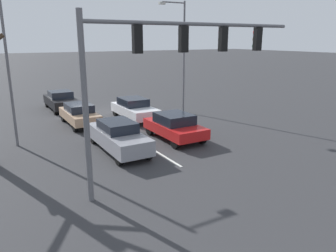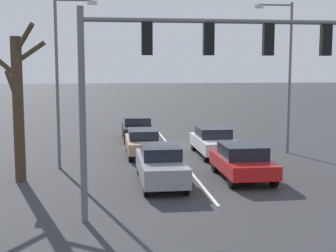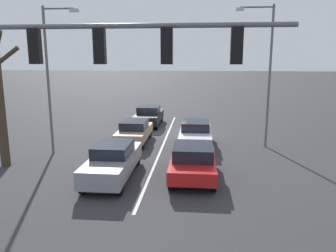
{
  "view_description": "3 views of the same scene",
  "coord_description": "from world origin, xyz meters",
  "px_view_note": "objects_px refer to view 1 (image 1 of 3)",
  "views": [
    {
      "loc": [
        7.38,
        24.32,
        5.53
      ],
      "look_at": [
        -0.76,
        10.36,
        1.21
      ],
      "focal_mm": 35.0,
      "sensor_mm": 36.0,
      "label": 1
    },
    {
      "loc": [
        3.68,
        27.88,
        4.64
      ],
      "look_at": [
        1.03,
        7.45,
        2.1
      ],
      "focal_mm": 50.0,
      "sensor_mm": 36.0,
      "label": 2
    },
    {
      "loc": [
        -2.13,
        22.93,
        5.19
      ],
      "look_at": [
        -0.68,
        7.67,
        2.02
      ],
      "focal_mm": 35.0,
      "sensor_mm": 36.0,
      "label": 3
    }
  ],
  "objects_px": {
    "car_gray_midlane_front": "(118,136)",
    "car_red_leftlane_front": "(175,126)",
    "street_lamp_left_shoulder": "(181,50)",
    "car_black_midlane_third": "(61,100)",
    "street_lamp_right_shoulder": "(12,59)",
    "car_white_leftlane_second": "(134,109)",
    "car_tan_midlane_second": "(79,114)",
    "traffic_signal_gantry": "(168,57)"
  },
  "relations": [
    {
      "from": "car_red_leftlane_front",
      "to": "street_lamp_left_shoulder",
      "type": "relative_size",
      "value": 0.5
    },
    {
      "from": "car_red_leftlane_front",
      "to": "street_lamp_right_shoulder",
      "type": "xyz_separation_m",
      "value": [
        7.66,
        -3.16,
        3.76
      ]
    },
    {
      "from": "car_black_midlane_third",
      "to": "street_lamp_left_shoulder",
      "type": "distance_m",
      "value": 10.4
    },
    {
      "from": "car_white_leftlane_second",
      "to": "car_black_midlane_third",
      "type": "bearing_deg",
      "value": -57.58
    },
    {
      "from": "car_gray_midlane_front",
      "to": "car_white_leftlane_second",
      "type": "height_order",
      "value": "car_gray_midlane_front"
    },
    {
      "from": "street_lamp_left_shoulder",
      "to": "car_tan_midlane_second",
      "type": "bearing_deg",
      "value": -1.51
    },
    {
      "from": "car_black_midlane_third",
      "to": "street_lamp_left_shoulder",
      "type": "xyz_separation_m",
      "value": [
        -7.71,
        5.76,
        3.94
      ]
    },
    {
      "from": "street_lamp_right_shoulder",
      "to": "car_black_midlane_third",
      "type": "bearing_deg",
      "value": -115.61
    },
    {
      "from": "car_black_midlane_third",
      "to": "street_lamp_left_shoulder",
      "type": "height_order",
      "value": "street_lamp_left_shoulder"
    },
    {
      "from": "car_gray_midlane_front",
      "to": "traffic_signal_gantry",
      "type": "relative_size",
      "value": 0.52
    },
    {
      "from": "car_tan_midlane_second",
      "to": "car_black_midlane_third",
      "type": "xyz_separation_m",
      "value": [
        -0.05,
        -5.56,
        0.01
      ]
    },
    {
      "from": "street_lamp_right_shoulder",
      "to": "car_red_leftlane_front",
      "type": "bearing_deg",
      "value": 157.58
    },
    {
      "from": "car_tan_midlane_second",
      "to": "street_lamp_left_shoulder",
      "type": "distance_m",
      "value": 8.72
    },
    {
      "from": "car_tan_midlane_second",
      "to": "traffic_signal_gantry",
      "type": "height_order",
      "value": "traffic_signal_gantry"
    },
    {
      "from": "car_tan_midlane_second",
      "to": "street_lamp_left_shoulder",
      "type": "xyz_separation_m",
      "value": [
        -7.76,
        0.2,
        3.96
      ]
    },
    {
      "from": "car_white_leftlane_second",
      "to": "street_lamp_left_shoulder",
      "type": "bearing_deg",
      "value": -178.03
    },
    {
      "from": "car_gray_midlane_front",
      "to": "traffic_signal_gantry",
      "type": "xyz_separation_m",
      "value": [
        -0.32,
        4.43,
        4.11
      ]
    },
    {
      "from": "car_black_midlane_third",
      "to": "traffic_signal_gantry",
      "type": "height_order",
      "value": "traffic_signal_gantry"
    },
    {
      "from": "car_red_leftlane_front",
      "to": "street_lamp_right_shoulder",
      "type": "height_order",
      "value": "street_lamp_right_shoulder"
    },
    {
      "from": "car_gray_midlane_front",
      "to": "street_lamp_left_shoulder",
      "type": "distance_m",
      "value": 10.35
    },
    {
      "from": "traffic_signal_gantry",
      "to": "car_black_midlane_third",
      "type": "bearing_deg",
      "value": -88.13
    },
    {
      "from": "car_red_leftlane_front",
      "to": "traffic_signal_gantry",
      "type": "bearing_deg",
      "value": 56.1
    },
    {
      "from": "street_lamp_left_shoulder",
      "to": "car_red_leftlane_front",
      "type": "bearing_deg",
      "value": 54.66
    },
    {
      "from": "car_tan_midlane_second",
      "to": "traffic_signal_gantry",
      "type": "relative_size",
      "value": 0.46
    },
    {
      "from": "car_red_leftlane_front",
      "to": "traffic_signal_gantry",
      "type": "height_order",
      "value": "traffic_signal_gantry"
    },
    {
      "from": "car_tan_midlane_second",
      "to": "street_lamp_right_shoulder",
      "type": "distance_m",
      "value": 6.05
    },
    {
      "from": "car_white_leftlane_second",
      "to": "traffic_signal_gantry",
      "type": "height_order",
      "value": "traffic_signal_gantry"
    },
    {
      "from": "car_red_leftlane_front",
      "to": "car_tan_midlane_second",
      "type": "height_order",
      "value": "car_red_leftlane_front"
    },
    {
      "from": "car_gray_midlane_front",
      "to": "street_lamp_right_shoulder",
      "type": "relative_size",
      "value": 0.61
    },
    {
      "from": "car_white_leftlane_second",
      "to": "street_lamp_left_shoulder",
      "type": "xyz_separation_m",
      "value": [
        -3.96,
        -0.14,
        3.95
      ]
    },
    {
      "from": "car_white_leftlane_second",
      "to": "car_black_midlane_third",
      "type": "height_order",
      "value": "car_black_midlane_third"
    },
    {
      "from": "street_lamp_left_shoulder",
      "to": "car_black_midlane_third",
      "type": "bearing_deg",
      "value": -36.78
    },
    {
      "from": "car_black_midlane_third",
      "to": "traffic_signal_gantry",
      "type": "relative_size",
      "value": 0.49
    },
    {
      "from": "car_red_leftlane_front",
      "to": "street_lamp_left_shoulder",
      "type": "distance_m",
      "value": 7.95
    },
    {
      "from": "car_black_midlane_third",
      "to": "car_white_leftlane_second",
      "type": "bearing_deg",
      "value": 122.42
    },
    {
      "from": "car_black_midlane_third",
      "to": "car_tan_midlane_second",
      "type": "bearing_deg",
      "value": 89.44
    },
    {
      "from": "car_gray_midlane_front",
      "to": "car_red_leftlane_front",
      "type": "height_order",
      "value": "car_gray_midlane_front"
    },
    {
      "from": "car_red_leftlane_front",
      "to": "street_lamp_left_shoulder",
      "type": "xyz_separation_m",
      "value": [
        -4.0,
        -5.63,
        3.94
      ]
    },
    {
      "from": "car_tan_midlane_second",
      "to": "traffic_signal_gantry",
      "type": "xyz_separation_m",
      "value": [
        -0.58,
        10.58,
        4.14
      ]
    },
    {
      "from": "car_gray_midlane_front",
      "to": "street_lamp_right_shoulder",
      "type": "xyz_separation_m",
      "value": [
        4.15,
        -3.47,
        3.76
      ]
    },
    {
      "from": "car_tan_midlane_second",
      "to": "street_lamp_right_shoulder",
      "type": "height_order",
      "value": "street_lamp_right_shoulder"
    },
    {
      "from": "car_red_leftlane_front",
      "to": "street_lamp_right_shoulder",
      "type": "bearing_deg",
      "value": -22.42
    }
  ]
}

